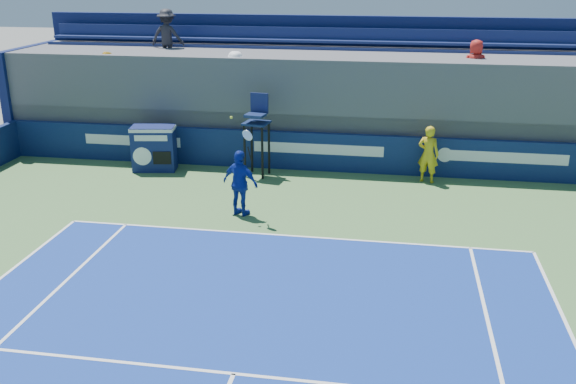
% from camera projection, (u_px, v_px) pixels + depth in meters
% --- Properties ---
extents(ball_person, '(0.71, 0.57, 1.69)m').
position_uv_depth(ball_person, '(428.00, 154.00, 18.61)').
color(ball_person, gold).
rests_on(ball_person, apron).
extents(back_hoarding, '(20.40, 0.21, 1.20)m').
position_uv_depth(back_hoarding, '(318.00, 152.00, 19.76)').
color(back_hoarding, '#0D1D4C').
rests_on(back_hoarding, ground).
extents(match_clock, '(1.42, 0.92, 1.40)m').
position_uv_depth(match_clock, '(154.00, 147.00, 19.75)').
color(match_clock, '#101A50').
rests_on(match_clock, ground).
extents(umpire_chair, '(0.81, 0.81, 2.48)m').
position_uv_depth(umpire_chair, '(257.00, 126.00, 19.01)').
color(umpire_chair, black).
rests_on(umpire_chair, ground).
extents(tennis_player, '(1.08, 0.73, 2.57)m').
position_uv_depth(tennis_player, '(240.00, 183.00, 16.12)').
color(tennis_player, '#122999').
rests_on(tennis_player, apron).
extents(stadium_seating, '(21.00, 4.05, 4.66)m').
position_uv_depth(stadium_seating, '(325.00, 99.00, 21.26)').
color(stadium_seating, '#504F54').
rests_on(stadium_seating, ground).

